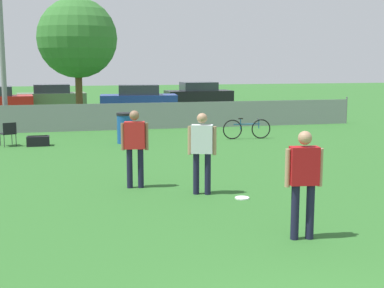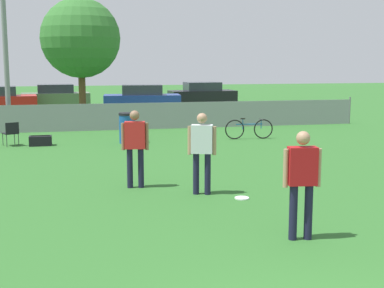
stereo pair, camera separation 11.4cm
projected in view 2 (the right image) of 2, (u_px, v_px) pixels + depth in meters
fence_backline at (130, 116)px, 22.07m from camera, size 20.04×0.07×1.21m
light_pole at (3, 10)px, 20.92m from camera, size 0.90×0.36×8.07m
tree_near_pole at (81, 38)px, 24.48m from camera, size 3.65×3.65×5.68m
player_thrower_red at (135, 143)px, 11.81m from camera, size 0.60×0.29×1.73m
player_defender_red at (302, 177)px, 8.33m from camera, size 0.60×0.27×1.73m
player_receiver_white at (202, 147)px, 11.21m from camera, size 0.58×0.35×1.73m
frisbee_disc at (242, 198)px, 10.99m from camera, size 0.30×0.30×0.03m
folding_chair_sideline at (11, 132)px, 17.80m from camera, size 0.59×0.59×0.80m
bicycle_sideline at (249, 129)px, 19.43m from camera, size 1.79×0.44×0.77m
trash_bin at (127, 128)px, 18.43m from camera, size 0.57×0.57×1.05m
gear_bag_sideline at (40, 141)px, 17.91m from camera, size 0.73×0.40×0.35m
parked_car_olive at (56, 96)px, 32.68m from camera, size 4.14×2.03×1.43m
parked_car_blue at (142, 99)px, 30.49m from camera, size 4.46×2.16×1.49m
parked_car_dark at (202, 94)px, 34.84m from camera, size 4.35×2.02×1.47m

